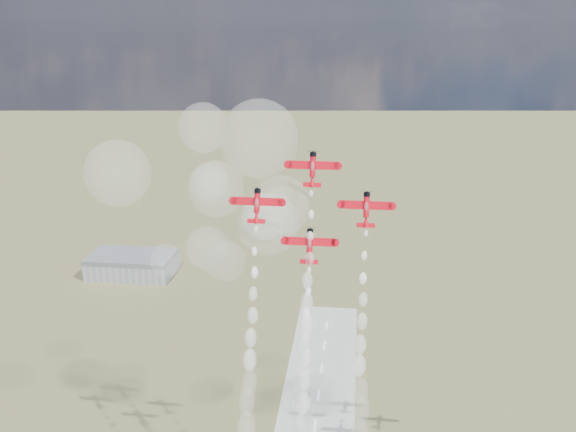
% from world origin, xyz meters
% --- Properties ---
extents(hangar, '(50.00, 28.00, 13.00)m').
position_xyz_m(hangar, '(-120.00, 180.00, 6.50)').
color(hangar, gray).
rests_on(hangar, ground).
extents(plane_lead, '(13.02, 5.74, 8.94)m').
position_xyz_m(plane_lead, '(1.03, 7.46, 111.26)').
color(plane_lead, red).
rests_on(plane_lead, ground).
extents(plane_left, '(13.02, 5.74, 8.94)m').
position_xyz_m(plane_left, '(-13.08, 4.04, 102.00)').
color(plane_left, red).
rests_on(plane_left, ground).
extents(plane_right, '(13.02, 5.74, 8.94)m').
position_xyz_m(plane_right, '(15.14, 4.04, 102.00)').
color(plane_right, red).
rests_on(plane_right, ground).
extents(plane_slot, '(13.02, 5.74, 8.94)m').
position_xyz_m(plane_slot, '(1.03, 0.63, 92.73)').
color(plane_slot, red).
rests_on(plane_slot, ground).
extents(smoke_trail_lead, '(5.56, 21.91, 56.08)m').
position_xyz_m(smoke_trail_lead, '(0.81, -10.00, 63.58)').
color(smoke_trail_lead, white).
rests_on(smoke_trail_lead, plane_lead).
extents(smoke_trail_left, '(5.21, 22.86, 55.36)m').
position_xyz_m(smoke_trail_left, '(-13.32, -13.57, 54.67)').
color(smoke_trail_left, white).
rests_on(smoke_trail_left, plane_left).
extents(smoke_trail_right, '(5.24, 22.79, 55.23)m').
position_xyz_m(smoke_trail_right, '(15.26, -13.52, 54.79)').
color(smoke_trail_right, white).
rests_on(smoke_trail_right, plane_right).
extents(drifted_smoke_cloud, '(63.96, 36.99, 59.12)m').
position_xyz_m(drifted_smoke_cloud, '(-25.17, 19.73, 101.71)').
color(drifted_smoke_cloud, white).
rests_on(drifted_smoke_cloud, ground).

